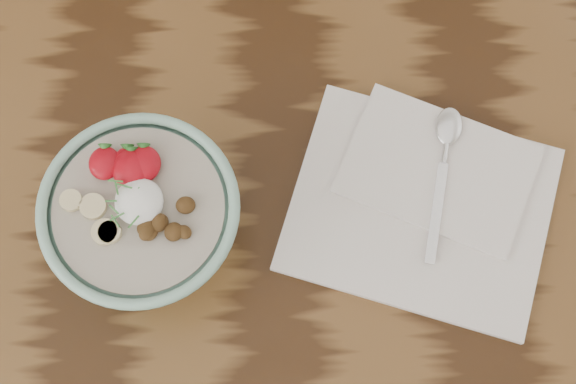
# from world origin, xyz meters

# --- Properties ---
(table) EXTENTS (1.60, 0.90, 0.75)m
(table) POSITION_xyz_m (0.00, 0.00, 0.66)
(table) COLOR black
(table) RESTS_ON ground
(breakfast_bowl) EXTENTS (0.20, 0.20, 0.13)m
(breakfast_bowl) POSITION_xyz_m (0.07, 0.10, 0.82)
(breakfast_bowl) COLOR #87B6A3
(breakfast_bowl) RESTS_ON table
(napkin) EXTENTS (0.33, 0.30, 0.02)m
(napkin) POSITION_xyz_m (0.37, 0.13, 0.76)
(napkin) COLOR silver
(napkin) RESTS_ON table
(spoon) EXTENTS (0.06, 0.18, 0.01)m
(spoon) POSITION_xyz_m (0.39, 0.19, 0.77)
(spoon) COLOR silver
(spoon) RESTS_ON napkin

